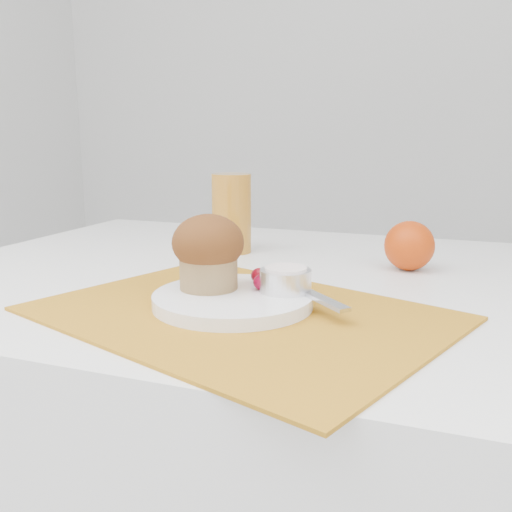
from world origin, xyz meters
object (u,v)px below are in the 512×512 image
at_px(table, 301,500).
at_px(juice_glass, 232,213).
at_px(plate, 233,300).
at_px(muffin, 208,251).
at_px(orange, 409,246).

xyz_separation_m(table, juice_glass, (-0.18, 0.13, 0.45)).
bearing_deg(table, juice_glass, 143.01).
xyz_separation_m(plate, juice_glass, (-0.13, 0.31, 0.06)).
distance_m(juice_glass, muffin, 0.32).
bearing_deg(orange, muffin, -128.37).
bearing_deg(muffin, orange, 51.63).
relative_size(plate, orange, 2.52).
relative_size(plate, juice_glass, 1.39).
distance_m(orange, juice_glass, 0.32).
height_order(plate, orange, orange).
bearing_deg(orange, table, -143.62).
distance_m(table, muffin, 0.48).
relative_size(table, orange, 15.50).
bearing_deg(plate, orange, 57.84).
bearing_deg(orange, juice_glass, 174.46).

